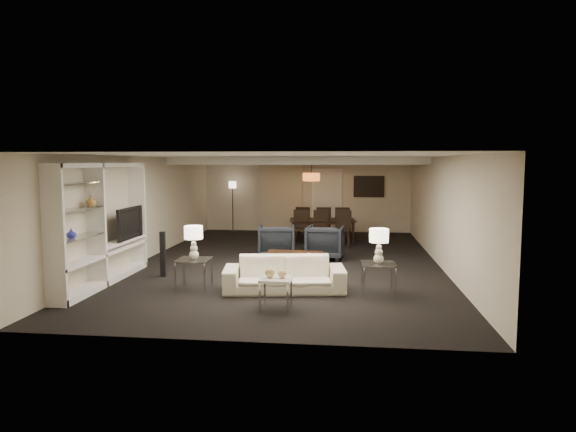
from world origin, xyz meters
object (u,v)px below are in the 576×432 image
(coffee_table, at_px, (293,263))
(chair_fl, at_px, (304,223))
(vase_blue, at_px, (71,234))
(marble_table, at_px, (276,293))
(chair_nm, at_px, (321,228))
(table_lamp_right, at_px, (379,246))
(side_table_left, at_px, (194,274))
(chair_fr, at_px, (343,223))
(vase_amber, at_px, (91,201))
(chair_fm, at_px, (324,223))
(chair_nl, at_px, (300,228))
(television, at_px, (125,223))
(floor_speaker, at_px, (163,254))
(table_lamp_left, at_px, (194,243))
(floor_lamp, at_px, (233,207))
(armchair_left, at_px, (277,241))
(side_table_right, at_px, (378,279))
(dining_table, at_px, (322,231))
(armchair_right, at_px, (325,242))
(chair_nr, at_px, (343,229))
(pendant_light, at_px, (311,177))
(sofa, at_px, (284,274))

(coffee_table, relative_size, chair_fl, 1.21)
(vase_blue, bearing_deg, marble_table, -2.59)
(chair_nm, bearing_deg, table_lamp_right, -81.95)
(side_table_left, height_order, table_lamp_right, table_lamp_right)
(chair_fr, bearing_deg, vase_amber, 61.86)
(chair_fm, bearing_deg, chair_nl, 61.69)
(television, bearing_deg, floor_speaker, -102.32)
(table_lamp_right, relative_size, chair_fl, 0.62)
(table_lamp_left, relative_size, floor_lamp, 0.36)
(armchair_left, relative_size, side_table_right, 1.49)
(side_table_left, height_order, table_lamp_left, table_lamp_left)
(dining_table, height_order, chair_nl, chair_nl)
(chair_fm, bearing_deg, armchair_right, 89.85)
(television, bearing_deg, chair_nm, -43.47)
(table_lamp_right, relative_size, chair_nm, 0.62)
(table_lamp_right, xyz_separation_m, chair_fr, (-0.69, 6.58, -0.38))
(armchair_right, bearing_deg, vase_amber, 45.25)
(chair_nr, xyz_separation_m, chair_fl, (-1.20, 1.30, 0.00))
(floor_lamp, bearing_deg, chair_nr, -34.98)
(vase_blue, height_order, vase_amber, vase_amber)
(armchair_right, xyz_separation_m, floor_lamp, (-3.35, 4.61, 0.45))
(side_table_left, bearing_deg, chair_fm, 72.24)
(chair_nm, bearing_deg, television, -139.20)
(armchair_left, relative_size, vase_blue, 5.20)
(table_lamp_right, height_order, chair_fm, table_lamp_right)
(armchair_left, xyz_separation_m, armchair_right, (1.20, 0.00, 0.00))
(side_table_left, relative_size, floor_speaker, 0.64)
(television, distance_m, chair_nm, 5.76)
(chair_nm, distance_m, chair_fr, 1.43)
(side_table_left, bearing_deg, pendant_light, 74.54)
(table_lamp_right, relative_size, television, 0.54)
(chair_fr, height_order, floor_lamp, floor_lamp)
(chair_nm, bearing_deg, table_lamp_left, -117.49)
(sofa, xyz_separation_m, chair_fl, (-0.19, 6.58, 0.18))
(sofa, distance_m, armchair_left, 3.36)
(sofa, height_order, vase_amber, vase_amber)
(vase_amber, xyz_separation_m, chair_fr, (4.57, 6.80, -1.15))
(chair_fl, bearing_deg, floor_speaker, 74.44)
(armchair_right, distance_m, chair_fm, 3.28)
(vase_amber, height_order, chair_fl, vase_amber)
(armchair_right, height_order, chair_fl, chair_fl)
(floor_speaker, distance_m, floor_lamp, 7.00)
(side_table_right, relative_size, chair_nm, 0.60)
(side_table_left, distance_m, floor_lamp, 8.00)
(television, relative_size, vase_blue, 6.74)
(pendant_light, height_order, coffee_table, pendant_light)
(armchair_right, bearing_deg, floor_lamp, -48.88)
(vase_blue, relative_size, floor_speaker, 0.18)
(coffee_table, height_order, side_table_left, side_table_left)
(side_table_left, distance_m, chair_fl, 6.75)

